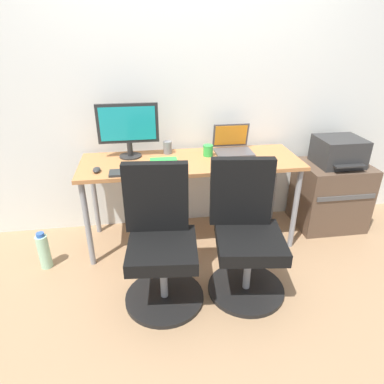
{
  "coord_description": "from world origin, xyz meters",
  "views": [
    {
      "loc": [
        -0.36,
        -2.49,
        1.69
      ],
      "look_at": [
        0.0,
        -0.05,
        0.48
      ],
      "focal_mm": 31.35,
      "sensor_mm": 36.0,
      "label": 1
    }
  ],
  "objects": [
    {
      "name": "side_cabinet",
      "position": [
        1.31,
        0.07,
        0.3
      ],
      "size": [
        0.59,
        0.49,
        0.61
      ],
      "color": "brown",
      "rests_on": "ground"
    },
    {
      "name": "desktop_monitor",
      "position": [
        -0.48,
        0.15,
        1.0
      ],
      "size": [
        0.48,
        0.18,
        0.43
      ],
      "color": "#262626",
      "rests_on": "desk"
    },
    {
      "name": "office_chair_left",
      "position": [
        -0.3,
        -0.65,
        0.42
      ],
      "size": [
        0.54,
        0.54,
        0.94
      ],
      "color": "black",
      "rests_on": "ground"
    },
    {
      "name": "keyboard_by_laptop",
      "position": [
        0.38,
        -0.21,
        0.75
      ],
      "size": [
        0.34,
        0.12,
        0.02
      ],
      "primitive_type": "cube",
      "color": "silver",
      "rests_on": "desk"
    },
    {
      "name": "ground_plane",
      "position": [
        0.0,
        0.0,
        0.0
      ],
      "size": [
        5.28,
        5.28,
        0.0
      ],
      "primitive_type": "plane",
      "color": "#9E7A56"
    },
    {
      "name": "pen_cup",
      "position": [
        -0.17,
        0.18,
        0.8
      ],
      "size": [
        0.07,
        0.07,
        0.1
      ],
      "primitive_type": "cylinder",
      "color": "slate",
      "rests_on": "desk"
    },
    {
      "name": "printer",
      "position": [
        1.31,
        0.07,
        0.73
      ],
      "size": [
        0.38,
        0.4,
        0.24
      ],
      "color": "#2D2D2D",
      "rests_on": "side_cabinet"
    },
    {
      "name": "coffee_mug",
      "position": [
        0.15,
        0.08,
        0.79
      ],
      "size": [
        0.08,
        0.08,
        0.09
      ],
      "primitive_type": "cylinder",
      "color": "green",
      "rests_on": "desk"
    },
    {
      "name": "keyboard_by_monitor",
      "position": [
        -0.46,
        -0.21,
        0.75
      ],
      "size": [
        0.34,
        0.12,
        0.02
      ],
      "primitive_type": "cube",
      "color": "#2D2D2D",
      "rests_on": "desk"
    },
    {
      "name": "open_laptop",
      "position": [
        0.38,
        0.15,
        0.8
      ],
      "size": [
        0.31,
        0.27,
        0.22
      ],
      "color": "#4C4C51",
      "rests_on": "desk"
    },
    {
      "name": "office_chair_right",
      "position": [
        0.28,
        -0.65,
        0.42
      ],
      "size": [
        0.54,
        0.54,
        0.94
      ],
      "color": "black",
      "rests_on": "ground"
    },
    {
      "name": "water_bottle_on_floor",
      "position": [
        -1.18,
        -0.23,
        0.15
      ],
      "size": [
        0.09,
        0.09,
        0.31
      ],
      "color": "#A5D8B2",
      "rests_on": "ground"
    },
    {
      "name": "back_wall",
      "position": [
        0.0,
        0.37,
        1.3
      ],
      "size": [
        4.4,
        0.04,
        2.6
      ],
      "primitive_type": "cube",
      "color": "silver",
      "rests_on": "ground"
    },
    {
      "name": "mouse_by_monitor",
      "position": [
        -0.72,
        -0.14,
        0.76
      ],
      "size": [
        0.06,
        0.1,
        0.03
      ],
      "primitive_type": "ellipsoid",
      "color": "#2D2D2D",
      "rests_on": "desk"
    },
    {
      "name": "mouse_by_laptop",
      "position": [
        0.6,
        -0.17,
        0.76
      ],
      "size": [
        0.06,
        0.1,
        0.03
      ],
      "primitive_type": "ellipsoid",
      "color": "#B7B7B7",
      "rests_on": "desk"
    },
    {
      "name": "desk",
      "position": [
        0.0,
        0.0,
        0.67
      ],
      "size": [
        1.75,
        0.58,
        0.75
      ],
      "color": "#B77542",
      "rests_on": "ground"
    },
    {
      "name": "notebook",
      "position": [
        -0.22,
        -0.05,
        0.76
      ],
      "size": [
        0.21,
        0.15,
        0.03
      ],
      "primitive_type": "cube",
      "color": "green",
      "rests_on": "desk"
    }
  ]
}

